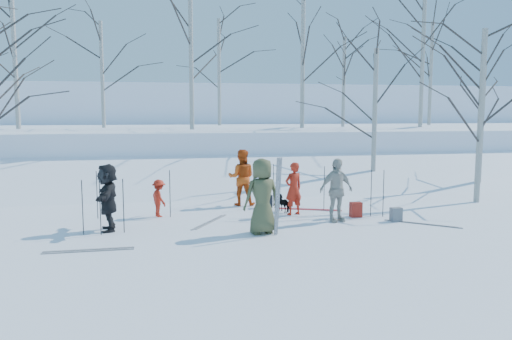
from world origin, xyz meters
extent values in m
plane|color=white|center=(0.00, 0.00, 0.00)|extent=(120.00, 120.00, 0.00)
cube|color=white|center=(0.00, 7.00, 0.15)|extent=(70.00, 9.49, 4.12)
cube|color=white|center=(0.00, 17.00, 1.00)|extent=(70.00, 18.00, 2.20)
cube|color=white|center=(0.00, 38.00, 2.00)|extent=(90.00, 30.00, 6.00)
imported|color=#43482B|center=(-0.29, -0.79, 0.93)|extent=(1.02, 0.78, 1.85)
imported|color=#B12010|center=(1.05, 1.23, 0.76)|extent=(0.65, 0.54, 1.53)
imported|color=#C1420E|center=(-0.18, 3.00, 0.89)|extent=(0.99, 0.84, 1.79)
imported|color=#B12010|center=(-2.77, 1.70, 0.53)|extent=(0.64, 0.79, 1.06)
imported|color=beige|center=(1.96, 0.16, 0.86)|extent=(1.08, 0.65, 1.73)
imported|color=black|center=(-4.02, 0.24, 0.84)|extent=(0.59, 1.59, 1.69)
imported|color=black|center=(0.90, 1.71, 0.26)|extent=(0.49, 0.66, 0.51)
cube|color=silver|center=(0.01, -1.09, 0.95)|extent=(0.11, 0.17, 1.90)
cube|color=silver|center=(0.07, -1.01, 0.95)|extent=(0.13, 0.23, 1.89)
cylinder|color=black|center=(-4.16, -0.20, 0.67)|extent=(0.02, 0.02, 1.34)
cylinder|color=black|center=(0.57, 2.37, 0.67)|extent=(0.02, 0.02, 1.34)
cylinder|color=black|center=(0.78, 2.65, 0.67)|extent=(0.02, 0.02, 1.34)
cylinder|color=black|center=(3.17, 0.62, 0.67)|extent=(0.02, 0.02, 1.34)
cylinder|color=black|center=(-2.46, 1.60, 0.67)|extent=(0.02, 0.02, 1.34)
cylinder|color=black|center=(-4.46, 1.75, 0.67)|extent=(0.02, 0.02, 1.34)
cylinder|color=black|center=(-3.62, -0.06, 0.67)|extent=(0.02, 0.02, 1.34)
cylinder|color=black|center=(3.49, 0.49, 0.67)|extent=(0.02, 0.02, 1.34)
cylinder|color=black|center=(-4.58, -0.08, 0.67)|extent=(0.02, 0.02, 1.34)
cylinder|color=black|center=(2.15, 1.73, 0.67)|extent=(0.02, 0.02, 1.34)
cube|color=maroon|center=(2.72, 0.61, 0.21)|extent=(0.32, 0.22, 0.42)
cube|color=slate|center=(3.57, -0.15, 0.19)|extent=(0.30, 0.20, 0.38)
cube|color=black|center=(0.51, 2.44, 0.20)|extent=(0.34, 0.24, 0.40)
camera|label=1|loc=(-2.69, -12.53, 2.97)|focal=35.00mm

